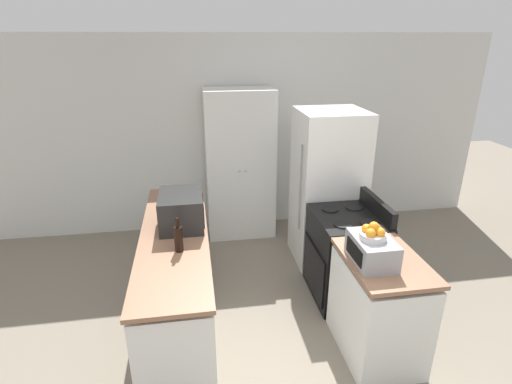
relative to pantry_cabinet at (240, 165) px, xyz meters
name	(u,v)px	position (x,y,z in m)	size (l,w,h in m)	color
wall_back	(238,135)	(0.02, 0.30, 0.32)	(7.00, 0.06, 2.60)	silver
counter_left	(178,277)	(-0.81, -1.69, -0.54)	(0.60, 2.30, 0.91)	silver
counter_right	(378,308)	(0.86, -2.42, -0.54)	(0.60, 0.84, 0.91)	silver
pantry_cabinet	(240,165)	(0.00, 0.00, 0.00)	(0.88, 0.53, 1.96)	silver
stove	(345,256)	(0.88, -1.60, -0.52)	(0.66, 0.76, 1.07)	black
refrigerator	(327,188)	(0.92, -0.83, -0.07)	(0.76, 0.71, 1.81)	white
microwave	(181,210)	(-0.74, -1.55, 0.09)	(0.40, 0.51, 0.32)	black
wine_bottle	(179,238)	(-0.76, -2.03, 0.05)	(0.07, 0.07, 0.30)	black
toaster_oven	(372,250)	(0.73, -2.44, 0.04)	(0.29, 0.42, 0.21)	#939399
fruit_bowl	(373,233)	(0.72, -2.45, 0.19)	(0.20, 0.20, 0.14)	silver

